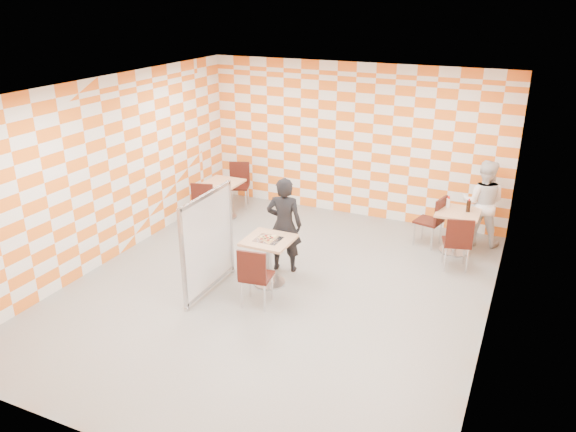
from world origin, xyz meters
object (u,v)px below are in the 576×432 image
Objects in this scene: partition at (208,242)px; man_dark at (284,225)px; chair_empty_near at (204,201)px; main_table at (269,253)px; chair_main_front at (254,273)px; chair_second_front at (458,240)px; soda_bottle at (468,206)px; chair_second_side at (434,218)px; empty_table at (223,193)px; second_table at (457,225)px; chair_empty_far at (239,181)px; man_white at (483,203)px; sport_bottle at (448,202)px.

partition is 0.99× the size of man_dark.
main_table is at bearing -35.18° from chair_empty_near.
man_dark reaches higher than chair_main_front.
partition reaches higher than chair_empty_near.
soda_bottle reaches higher than chair_second_front.
man_dark is at bearing -136.64° from chair_second_side.
empty_table is 4.60m from chair_second_front.
soda_bottle reaches higher than chair_second_side.
chair_second_front and chair_empty_near have the same top height.
chair_second_front is (2.54, 1.63, 0.04)m from main_table.
chair_second_side is at bearing 123.72° from chair_second_front.
second_table is 0.81× the size of chair_empty_far.
empty_table is 0.81× the size of chair_main_front.
main_table is at bearing -135.81° from second_table.
soda_bottle is (0.14, 0.05, 0.34)m from second_table.
man_white is at bearing 1.27° from chair_empty_far.
second_table is 4.58m from chair_empty_near.
second_table is 3.83m from chair_main_front.
main_table is 3.37m from second_table.
chair_empty_near is 0.60× the size of partition.
chair_second_front is 2.77m from man_dark.
soda_bottle is at bearing 88.30° from chair_second_front.
empty_table is 0.73m from chair_empty_far.
chair_second_side is at bearing 59.13° from chair_main_front.
chair_main_front is 1.00× the size of chair_empty_far.
main_table is at bearing -53.43° from chair_empty_far.
chair_second_front is 0.95m from sport_bottle.
chair_empty_near is at bearing 135.27° from chair_main_front.
second_table is (2.42, 2.35, 0.00)m from main_table.
chair_second_side is at bearing 31.69° from man_white.
main_table is 3.02m from chair_second_front.
second_table is at bearing 99.59° from chair_second_front.
second_table is at bearing 57.87° from man_white.
chair_empty_near is 4.62× the size of sport_bottle.
chair_second_side is at bearing -5.26° from chair_empty_far.
sport_bottle is (-0.52, -0.43, 0.07)m from man_white.
empty_table is 0.81× the size of chair_second_front.
man_white is (0.32, 0.55, 0.26)m from second_table.
chair_second_front is at bearing 33.98° from partition.
chair_main_front is at bearing -11.06° from partition.
sport_bottle is at bearing 167.55° from soda_bottle.
second_table is at bearing 53.38° from chair_main_front.
main_table is 0.95m from partition.
soda_bottle is (0.35, -0.08, 0.01)m from sport_bottle.
man_dark reaches higher than main_table.
chair_second_front and chair_empty_far have the same top height.
empty_table is (-2.03, 2.07, 0.00)m from main_table.
chair_main_front is at bearing -44.73° from chair_empty_near.
chair_empty_far is (-4.62, 1.17, 0.00)m from chair_second_front.
man_dark reaches higher than sport_bottle.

